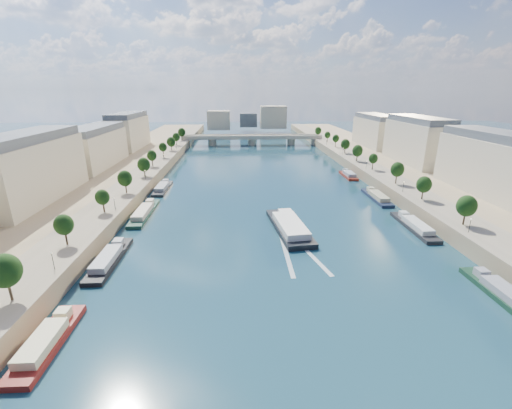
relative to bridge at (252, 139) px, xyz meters
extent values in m
plane|color=#0C2738|center=(0.00, -139.35, -5.08)|extent=(700.00, 700.00, 0.00)
cube|color=#9E8460|center=(-72.00, -139.35, -2.58)|extent=(44.00, 520.00, 5.00)
cube|color=#9E8460|center=(72.00, -139.35, -2.58)|extent=(44.00, 520.00, 5.00)
cube|color=gray|center=(-57.00, -139.35, -0.03)|extent=(14.00, 520.00, 0.10)
cube|color=gray|center=(57.00, -139.35, -0.03)|extent=(14.00, 520.00, 0.10)
cylinder|color=#382B1E|center=(-55.00, -221.35, 1.83)|extent=(0.50, 0.50, 3.82)
ellipsoid|color=black|center=(-55.00, -221.35, 5.42)|extent=(4.80, 4.80, 5.52)
cylinder|color=#382B1E|center=(-55.00, -197.35, 1.83)|extent=(0.50, 0.50, 3.82)
ellipsoid|color=black|center=(-55.00, -197.35, 5.42)|extent=(4.80, 4.80, 5.52)
cylinder|color=#382B1E|center=(-55.00, -173.35, 1.83)|extent=(0.50, 0.50, 3.82)
ellipsoid|color=black|center=(-55.00, -173.35, 5.42)|extent=(4.80, 4.80, 5.52)
cylinder|color=#382B1E|center=(-55.00, -149.35, 1.83)|extent=(0.50, 0.50, 3.82)
ellipsoid|color=black|center=(-55.00, -149.35, 5.42)|extent=(4.80, 4.80, 5.52)
cylinder|color=#382B1E|center=(-55.00, -125.35, 1.83)|extent=(0.50, 0.50, 3.82)
ellipsoid|color=black|center=(-55.00, -125.35, 5.42)|extent=(4.80, 4.80, 5.52)
cylinder|color=#382B1E|center=(-55.00, -101.35, 1.83)|extent=(0.50, 0.50, 3.82)
ellipsoid|color=black|center=(-55.00, -101.35, 5.42)|extent=(4.80, 4.80, 5.52)
cylinder|color=#382B1E|center=(-55.00, -77.35, 1.83)|extent=(0.50, 0.50, 3.82)
ellipsoid|color=black|center=(-55.00, -77.35, 5.42)|extent=(4.80, 4.80, 5.52)
cylinder|color=#382B1E|center=(-55.00, -53.35, 1.83)|extent=(0.50, 0.50, 3.82)
ellipsoid|color=black|center=(-55.00, -53.35, 5.42)|extent=(4.80, 4.80, 5.52)
cylinder|color=#382B1E|center=(-55.00, -29.35, 1.83)|extent=(0.50, 0.50, 3.82)
ellipsoid|color=black|center=(-55.00, -29.35, 5.42)|extent=(4.80, 4.80, 5.52)
cylinder|color=#382B1E|center=(-55.00, -5.35, 1.83)|extent=(0.50, 0.50, 3.82)
ellipsoid|color=black|center=(-55.00, -5.35, 5.42)|extent=(4.80, 4.80, 5.52)
cylinder|color=#382B1E|center=(55.00, -189.35, 1.83)|extent=(0.50, 0.50, 3.82)
ellipsoid|color=black|center=(55.00, -189.35, 5.42)|extent=(4.80, 4.80, 5.52)
cylinder|color=#382B1E|center=(55.00, -165.35, 1.83)|extent=(0.50, 0.50, 3.82)
ellipsoid|color=black|center=(55.00, -165.35, 5.42)|extent=(4.80, 4.80, 5.52)
cylinder|color=#382B1E|center=(55.00, -141.35, 1.83)|extent=(0.50, 0.50, 3.82)
ellipsoid|color=black|center=(55.00, -141.35, 5.42)|extent=(4.80, 4.80, 5.52)
cylinder|color=#382B1E|center=(55.00, -117.35, 1.83)|extent=(0.50, 0.50, 3.82)
ellipsoid|color=black|center=(55.00, -117.35, 5.42)|extent=(4.80, 4.80, 5.52)
cylinder|color=#382B1E|center=(55.00, -93.35, 1.83)|extent=(0.50, 0.50, 3.82)
ellipsoid|color=black|center=(55.00, -93.35, 5.42)|extent=(4.80, 4.80, 5.52)
cylinder|color=#382B1E|center=(55.00, -69.35, 1.83)|extent=(0.50, 0.50, 3.82)
ellipsoid|color=black|center=(55.00, -69.35, 5.42)|extent=(4.80, 4.80, 5.52)
cylinder|color=#382B1E|center=(55.00, -45.35, 1.83)|extent=(0.50, 0.50, 3.82)
ellipsoid|color=black|center=(55.00, -45.35, 5.42)|extent=(4.80, 4.80, 5.52)
cylinder|color=#382B1E|center=(55.00, -21.35, 1.83)|extent=(0.50, 0.50, 3.82)
ellipsoid|color=black|center=(55.00, -21.35, 5.42)|extent=(4.80, 4.80, 5.52)
cylinder|color=#382B1E|center=(55.00, 2.65, 1.83)|extent=(0.50, 0.50, 3.82)
ellipsoid|color=black|center=(55.00, 2.65, 5.42)|extent=(4.80, 4.80, 5.52)
cylinder|color=black|center=(-52.50, -209.35, 1.92)|extent=(0.14, 0.14, 4.00)
sphere|color=#FFE5B2|center=(-52.50, -209.35, 4.02)|extent=(0.36, 0.36, 0.36)
cylinder|color=black|center=(-52.50, -169.35, 1.92)|extent=(0.14, 0.14, 4.00)
sphere|color=#FFE5B2|center=(-52.50, -169.35, 4.02)|extent=(0.36, 0.36, 0.36)
cylinder|color=black|center=(-52.50, -129.35, 1.92)|extent=(0.14, 0.14, 4.00)
sphere|color=#FFE5B2|center=(-52.50, -129.35, 4.02)|extent=(0.36, 0.36, 0.36)
cylinder|color=black|center=(-52.50, -89.35, 1.92)|extent=(0.14, 0.14, 4.00)
sphere|color=#FFE5B2|center=(-52.50, -89.35, 4.02)|extent=(0.36, 0.36, 0.36)
cylinder|color=black|center=(-52.50, -49.35, 1.92)|extent=(0.14, 0.14, 4.00)
sphere|color=#FFE5B2|center=(-52.50, -49.35, 4.02)|extent=(0.36, 0.36, 0.36)
cylinder|color=black|center=(52.50, -194.35, 1.92)|extent=(0.14, 0.14, 4.00)
sphere|color=#FFE5B2|center=(52.50, -194.35, 4.02)|extent=(0.36, 0.36, 0.36)
cylinder|color=black|center=(52.50, -154.35, 1.92)|extent=(0.14, 0.14, 4.00)
sphere|color=#FFE5B2|center=(52.50, -154.35, 4.02)|extent=(0.36, 0.36, 0.36)
cylinder|color=black|center=(52.50, -114.35, 1.92)|extent=(0.14, 0.14, 4.00)
sphere|color=#FFE5B2|center=(52.50, -114.35, 4.02)|extent=(0.36, 0.36, 0.36)
cylinder|color=black|center=(52.50, -74.35, 1.92)|extent=(0.14, 0.14, 4.00)
sphere|color=#FFE5B2|center=(52.50, -74.35, 4.02)|extent=(0.36, 0.36, 0.36)
cylinder|color=black|center=(52.50, -34.35, 1.92)|extent=(0.14, 0.14, 4.00)
sphere|color=#FFE5B2|center=(52.50, -34.35, 4.02)|extent=(0.36, 0.36, 0.36)
cube|color=beige|center=(-85.00, -156.35, 9.92)|extent=(16.00, 52.00, 20.00)
cube|color=#474C54|center=(-85.00, -156.35, 21.52)|extent=(14.72, 50.44, 3.20)
cube|color=beige|center=(-85.00, -98.35, 9.92)|extent=(16.00, 52.00, 20.00)
cube|color=#474C54|center=(-85.00, -98.35, 21.52)|extent=(14.72, 50.44, 3.20)
cube|color=beige|center=(-85.00, -40.35, 9.92)|extent=(16.00, 52.00, 20.00)
cube|color=#474C54|center=(-85.00, -40.35, 21.52)|extent=(14.72, 50.44, 3.20)
cube|color=beige|center=(85.00, -156.35, 9.92)|extent=(16.00, 52.00, 20.00)
cube|color=#474C54|center=(85.00, -156.35, 21.52)|extent=(14.72, 50.44, 3.20)
cube|color=beige|center=(85.00, -98.35, 9.92)|extent=(16.00, 52.00, 20.00)
cube|color=#474C54|center=(85.00, -98.35, 21.52)|extent=(14.72, 50.44, 3.20)
cube|color=beige|center=(85.00, -40.35, 9.92)|extent=(16.00, 52.00, 20.00)
cube|color=#474C54|center=(85.00, -40.35, 21.52)|extent=(14.72, 50.44, 3.20)
cube|color=beige|center=(-30.00, 70.65, 8.92)|extent=(22.00, 18.00, 18.00)
cube|color=beige|center=(25.00, 80.65, 10.92)|extent=(26.00, 20.00, 22.00)
cube|color=#474C54|center=(0.00, 95.65, 6.92)|extent=(18.00, 16.00, 14.00)
cube|color=#C1B79E|center=(0.00, 0.00, 1.12)|extent=(112.00, 11.00, 2.20)
cube|color=#C1B79E|center=(0.00, -5.00, 2.62)|extent=(112.00, 0.80, 0.90)
cube|color=#C1B79E|center=(0.00, 5.00, 2.62)|extent=(112.00, 0.80, 0.90)
cylinder|color=#C1B79E|center=(-32.00, 0.00, -2.58)|extent=(6.40, 6.40, 5.00)
cylinder|color=#C1B79E|center=(0.00, 0.00, -2.58)|extent=(6.40, 6.40, 5.00)
cylinder|color=#C1B79E|center=(32.00, 0.00, -2.58)|extent=(6.40, 6.40, 5.00)
cube|color=#C1B79E|center=(-52.00, 0.00, -2.58)|extent=(6.00, 12.00, 5.00)
cube|color=#C1B79E|center=(52.00, 0.00, -2.58)|extent=(6.00, 12.00, 5.00)
cube|color=black|center=(4.72, -177.58, -4.58)|extent=(12.49, 31.86, 2.22)
cube|color=white|center=(4.72, -180.06, -2.47)|extent=(9.61, 20.89, 1.99)
cube|color=white|center=(4.72, -168.27, -2.57)|extent=(4.84, 4.22, 1.80)
cube|color=silver|center=(1.52, -194.58, -5.06)|extent=(1.28, 26.00, 0.04)
cube|color=silver|center=(7.92, -194.58, -5.06)|extent=(7.38, 25.53, 0.04)
cube|color=maroon|center=(-45.50, -227.62, -4.78)|extent=(5.00, 20.29, 1.80)
cube|color=beige|center=(-45.50, -229.25, -3.08)|extent=(4.10, 11.16, 1.60)
cube|color=beige|center=(-45.50, -221.54, -2.98)|extent=(2.50, 2.44, 1.80)
cube|color=black|center=(-45.50, -196.63, -4.78)|extent=(5.00, 24.91, 1.80)
cube|color=#A4A8AF|center=(-45.50, -198.62, -3.08)|extent=(4.10, 13.70, 1.60)
cube|color=#A4A8AF|center=(-45.50, -189.16, -2.98)|extent=(2.50, 2.99, 1.80)
cube|color=#183E2E|center=(-45.50, -160.93, -4.78)|extent=(5.00, 28.45, 1.80)
cube|color=beige|center=(-45.50, -163.20, -3.08)|extent=(4.10, 15.65, 1.60)
cube|color=beige|center=(-45.50, -152.39, -2.98)|extent=(2.50, 3.41, 1.80)
cube|color=#2B2B2E|center=(-45.50, -128.75, -4.78)|extent=(5.00, 23.18, 1.80)
cube|color=gray|center=(-45.50, -130.60, -3.08)|extent=(4.10, 12.75, 1.60)
cube|color=gray|center=(-45.50, -121.80, -2.98)|extent=(2.50, 2.78, 1.80)
cube|color=#163724|center=(45.50, -217.26, -4.78)|extent=(5.00, 21.58, 1.80)
cube|color=gray|center=(45.50, -218.98, -3.08)|extent=(4.10, 11.87, 1.60)
cube|color=gray|center=(45.50, -210.78, -2.98)|extent=(2.50, 2.59, 1.80)
cube|color=black|center=(45.50, -178.67, -4.78)|extent=(5.00, 25.29, 1.80)
cube|color=silver|center=(45.50, -180.69, -3.08)|extent=(4.10, 13.91, 1.60)
cube|color=silver|center=(45.50, -171.08, -2.98)|extent=(2.50, 3.03, 1.80)
cube|color=#192238|center=(45.50, -147.12, -4.78)|extent=(5.00, 23.80, 1.80)
cube|color=#B8B18A|center=(45.50, -149.02, -3.08)|extent=(4.10, 13.09, 1.60)
cube|color=#B8B18A|center=(45.50, -139.98, -2.98)|extent=(2.50, 2.86, 1.80)
cube|color=maroon|center=(45.50, -109.27, -4.78)|extent=(5.00, 18.20, 1.80)
cube|color=#A3AAAF|center=(45.50, -110.72, -3.08)|extent=(4.10, 10.01, 1.60)
cube|color=#A3AAAF|center=(45.50, -103.81, -2.98)|extent=(2.50, 2.18, 1.80)
camera|label=1|loc=(-11.29, -278.96, 37.96)|focal=24.00mm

